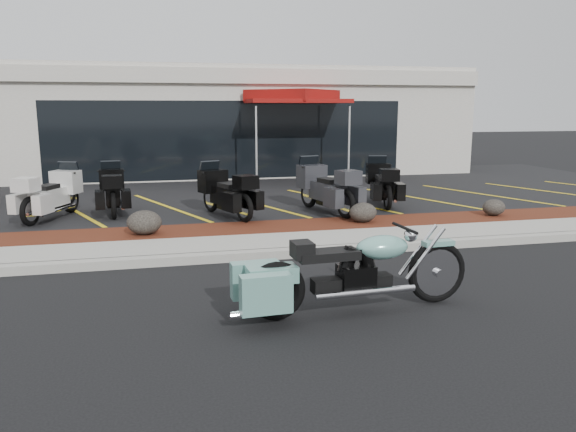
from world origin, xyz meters
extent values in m
plane|color=black|center=(0.00, 0.00, 0.00)|extent=(90.00, 90.00, 0.00)
cube|color=gray|center=(0.00, 0.90, 0.07)|extent=(24.00, 0.25, 0.15)
cube|color=gray|center=(0.00, 1.60, 0.07)|extent=(24.00, 1.20, 0.15)
cube|color=#3C180D|center=(0.00, 2.80, 0.08)|extent=(24.00, 1.20, 0.16)
cube|color=black|center=(0.00, 8.20, 0.07)|extent=(26.00, 9.60, 0.15)
cube|color=#A9A499|center=(0.00, 14.50, 2.00)|extent=(18.00, 8.00, 4.00)
cube|color=black|center=(0.00, 10.52, 1.50)|extent=(12.00, 0.06, 2.60)
cube|color=#A9A499|center=(0.00, 10.49, 3.60)|extent=(18.00, 0.30, 0.50)
ellipsoid|color=black|center=(-2.73, 2.60, 0.40)|extent=(0.67, 0.56, 0.47)
ellipsoid|color=black|center=(1.83, 2.76, 0.37)|extent=(0.60, 0.50, 0.42)
ellipsoid|color=black|center=(5.00, 2.79, 0.35)|extent=(0.53, 0.44, 0.37)
cone|color=#E65B07|center=(-0.19, 7.12, 0.37)|extent=(0.40, 0.40, 0.45)
cylinder|color=silver|center=(0.15, 9.34, 1.39)|extent=(0.06, 0.06, 2.47)
cylinder|color=silver|center=(2.98, 8.33, 1.39)|extent=(0.06, 0.06, 2.47)
cylinder|color=silver|center=(1.16, 12.17, 1.39)|extent=(0.06, 0.06, 2.47)
cylinder|color=silver|center=(3.99, 11.16, 1.39)|extent=(0.06, 0.06, 2.47)
cube|color=maroon|center=(2.07, 10.25, 2.78)|extent=(4.12, 4.12, 0.13)
cube|color=maroon|center=(2.07, 10.25, 2.96)|extent=(3.15, 3.15, 0.38)
camera|label=1|loc=(-2.43, -8.39, 2.60)|focal=35.00mm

